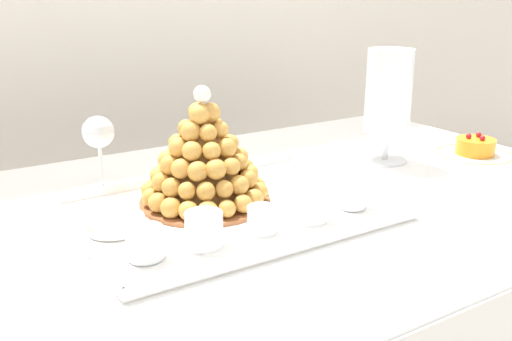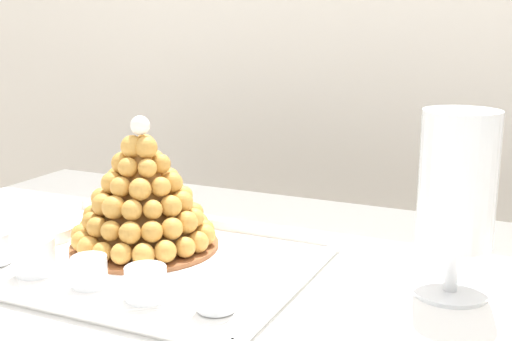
{
  "view_description": "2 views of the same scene",
  "coord_description": "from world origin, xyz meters",
  "px_view_note": "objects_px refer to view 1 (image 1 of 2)",
  "views": [
    {
      "loc": [
        -0.62,
        -0.91,
        1.18
      ],
      "look_at": [
        -0.1,
        -0.06,
        0.85
      ],
      "focal_mm": 39.48,
      "sensor_mm": 36.0,
      "label": 1
    },
    {
      "loc": [
        0.48,
        -0.89,
        1.16
      ],
      "look_at": [
        0.08,
        -0.02,
        0.94
      ],
      "focal_mm": 46.36,
      "sensor_mm": 36.0,
      "label": 2
    }
  ],
  "objects_px": {
    "serving_tray": "(230,211)",
    "croquembouche": "(204,160)",
    "dessert_cup_left": "(145,244)",
    "dessert_cup_centre": "(262,220)",
    "dessert_cup_right": "(352,194)",
    "wine_glass": "(98,135)",
    "macaron_goblet": "(388,94)",
    "creme_brulee_ramekin": "(115,223)",
    "dessert_cup_mid_left": "(204,230)",
    "fruit_tart_plate": "(475,150)",
    "dessert_cup_mid_right": "(311,209)"
  },
  "relations": [
    {
      "from": "dessert_cup_left",
      "to": "dessert_cup_centre",
      "type": "relative_size",
      "value": 1.13
    },
    {
      "from": "serving_tray",
      "to": "dessert_cup_right",
      "type": "relative_size",
      "value": 10.04
    },
    {
      "from": "serving_tray",
      "to": "croquembouche",
      "type": "height_order",
      "value": "croquembouche"
    },
    {
      "from": "dessert_cup_centre",
      "to": "dessert_cup_left",
      "type": "bearing_deg",
      "value": 176.18
    },
    {
      "from": "creme_brulee_ramekin",
      "to": "serving_tray",
      "type": "bearing_deg",
      "value": -6.5
    },
    {
      "from": "croquembouche",
      "to": "dessert_cup_mid_left",
      "type": "height_order",
      "value": "croquembouche"
    },
    {
      "from": "serving_tray",
      "to": "dessert_cup_centre",
      "type": "height_order",
      "value": "dessert_cup_centre"
    },
    {
      "from": "dessert_cup_left",
      "to": "dessert_cup_centre",
      "type": "distance_m",
      "value": 0.21
    },
    {
      "from": "dessert_cup_left",
      "to": "dessert_cup_mid_left",
      "type": "height_order",
      "value": "dessert_cup_mid_left"
    },
    {
      "from": "serving_tray",
      "to": "fruit_tart_plate",
      "type": "height_order",
      "value": "fruit_tart_plate"
    },
    {
      "from": "fruit_tart_plate",
      "to": "croquembouche",
      "type": "bearing_deg",
      "value": 175.91
    },
    {
      "from": "dessert_cup_right",
      "to": "croquembouche",
      "type": "bearing_deg",
      "value": 143.98
    },
    {
      "from": "dessert_cup_centre",
      "to": "dessert_cup_right",
      "type": "relative_size",
      "value": 0.93
    },
    {
      "from": "dessert_cup_right",
      "to": "wine_glass",
      "type": "distance_m",
      "value": 0.54
    },
    {
      "from": "dessert_cup_left",
      "to": "dessert_cup_centre",
      "type": "height_order",
      "value": "dessert_cup_left"
    },
    {
      "from": "wine_glass",
      "to": "dessert_cup_mid_right",
      "type": "bearing_deg",
      "value": -55.14
    },
    {
      "from": "dessert_cup_left",
      "to": "serving_tray",
      "type": "bearing_deg",
      "value": 26.56
    },
    {
      "from": "creme_brulee_ramekin",
      "to": "dessert_cup_mid_left",
      "type": "bearing_deg",
      "value": -53.14
    },
    {
      "from": "dessert_cup_centre",
      "to": "fruit_tart_plate",
      "type": "relative_size",
      "value": 0.27
    },
    {
      "from": "dessert_cup_right",
      "to": "fruit_tart_plate",
      "type": "height_order",
      "value": "dessert_cup_right"
    },
    {
      "from": "dessert_cup_left",
      "to": "dessert_cup_mid_left",
      "type": "distance_m",
      "value": 0.1
    },
    {
      "from": "croquembouche",
      "to": "wine_glass",
      "type": "bearing_deg",
      "value": 124.97
    },
    {
      "from": "dessert_cup_left",
      "to": "wine_glass",
      "type": "bearing_deg",
      "value": 83.4
    },
    {
      "from": "creme_brulee_ramekin",
      "to": "macaron_goblet",
      "type": "bearing_deg",
      "value": 5.75
    },
    {
      "from": "dessert_cup_mid_left",
      "to": "dessert_cup_mid_right",
      "type": "relative_size",
      "value": 1.05
    },
    {
      "from": "dessert_cup_right",
      "to": "macaron_goblet",
      "type": "xyz_separation_m",
      "value": [
        0.28,
        0.21,
        0.13
      ]
    },
    {
      "from": "dessert_cup_left",
      "to": "macaron_goblet",
      "type": "distance_m",
      "value": 0.74
    },
    {
      "from": "croquembouche",
      "to": "dessert_cup_right",
      "type": "relative_size",
      "value": 4.53
    },
    {
      "from": "creme_brulee_ramekin",
      "to": "wine_glass",
      "type": "relative_size",
      "value": 0.64
    },
    {
      "from": "dessert_cup_right",
      "to": "macaron_goblet",
      "type": "bearing_deg",
      "value": 36.3
    },
    {
      "from": "dessert_cup_mid_left",
      "to": "creme_brulee_ramekin",
      "type": "bearing_deg",
      "value": 126.86
    },
    {
      "from": "macaron_goblet",
      "to": "fruit_tart_plate",
      "type": "height_order",
      "value": "macaron_goblet"
    },
    {
      "from": "dessert_cup_mid_left",
      "to": "fruit_tart_plate",
      "type": "relative_size",
      "value": 0.33
    },
    {
      "from": "dessert_cup_centre",
      "to": "dessert_cup_mid_left",
      "type": "bearing_deg",
      "value": 177.77
    },
    {
      "from": "croquembouche",
      "to": "wine_glass",
      "type": "xyz_separation_m",
      "value": [
        -0.14,
        0.21,
        0.02
      ]
    },
    {
      "from": "croquembouche",
      "to": "creme_brulee_ramekin",
      "type": "relative_size",
      "value": 2.51
    },
    {
      "from": "serving_tray",
      "to": "creme_brulee_ramekin",
      "type": "distance_m",
      "value": 0.22
    },
    {
      "from": "dessert_cup_centre",
      "to": "macaron_goblet",
      "type": "distance_m",
      "value": 0.56
    },
    {
      "from": "macaron_goblet",
      "to": "dessert_cup_mid_left",
      "type": "bearing_deg",
      "value": -160.73
    },
    {
      "from": "dessert_cup_mid_left",
      "to": "dessert_cup_mid_right",
      "type": "bearing_deg",
      "value": -2.3
    },
    {
      "from": "dessert_cup_mid_right",
      "to": "fruit_tart_plate",
      "type": "xyz_separation_m",
      "value": [
        0.62,
        0.13,
        -0.01
      ]
    },
    {
      "from": "dessert_cup_centre",
      "to": "wine_glass",
      "type": "height_order",
      "value": "wine_glass"
    },
    {
      "from": "dessert_cup_right",
      "to": "macaron_goblet",
      "type": "distance_m",
      "value": 0.38
    },
    {
      "from": "croquembouche",
      "to": "dessert_cup_right",
      "type": "distance_m",
      "value": 0.3
    },
    {
      "from": "dessert_cup_mid_left",
      "to": "creme_brulee_ramekin",
      "type": "relative_size",
      "value": 0.62
    },
    {
      "from": "croquembouche",
      "to": "macaron_goblet",
      "type": "height_order",
      "value": "macaron_goblet"
    },
    {
      "from": "dessert_cup_right",
      "to": "wine_glass",
      "type": "relative_size",
      "value": 0.36
    },
    {
      "from": "serving_tray",
      "to": "dessert_cup_mid_right",
      "type": "height_order",
      "value": "dessert_cup_mid_right"
    },
    {
      "from": "dessert_cup_mid_left",
      "to": "macaron_goblet",
      "type": "bearing_deg",
      "value": 19.27
    },
    {
      "from": "croquembouche",
      "to": "dessert_cup_centre",
      "type": "xyz_separation_m",
      "value": [
        0.02,
        -0.18,
        -0.07
      ]
    }
  ]
}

